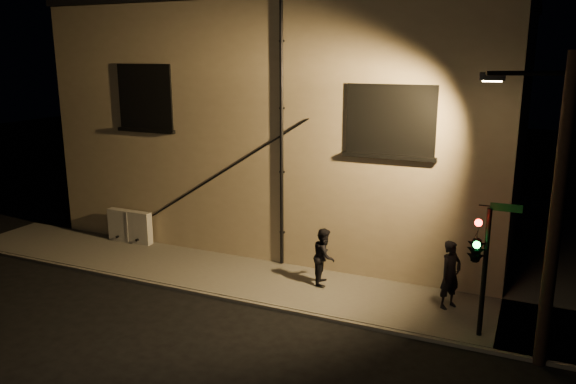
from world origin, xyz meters
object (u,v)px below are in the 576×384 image
at_px(streetlamp_pole, 552,205).
at_px(utility_cabinet, 130,226).
at_px(pedestrian_b, 324,256).
at_px(traffic_signal, 477,248).
at_px(pedestrian_a, 450,275).

bearing_deg(streetlamp_pole, utility_cabinet, 168.86).
distance_m(pedestrian_b, traffic_signal, 4.88).
bearing_deg(streetlamp_pole, traffic_signal, 163.98).
height_order(traffic_signal, streetlamp_pole, streetlamp_pole).
bearing_deg(pedestrian_a, utility_cabinet, 119.07).
height_order(pedestrian_b, streetlamp_pole, streetlamp_pole).
distance_m(utility_cabinet, pedestrian_a, 11.55).
relative_size(utility_cabinet, pedestrian_a, 0.96).
height_order(utility_cabinet, pedestrian_b, pedestrian_b).
distance_m(traffic_signal, streetlamp_pole, 2.01).
height_order(pedestrian_a, traffic_signal, traffic_signal).
relative_size(pedestrian_a, streetlamp_pole, 0.27).
height_order(pedestrian_a, pedestrian_b, pedestrian_a).
xyz_separation_m(pedestrian_a, pedestrian_b, (-3.67, 0.16, -0.08)).
bearing_deg(utility_cabinet, streetlamp_pole, -11.14).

